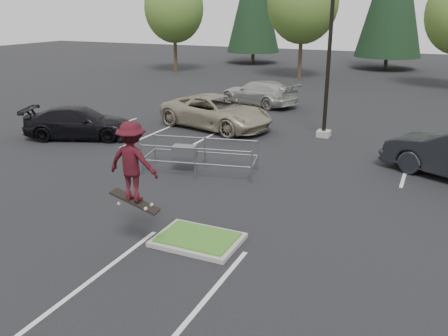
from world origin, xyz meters
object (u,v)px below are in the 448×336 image
at_px(decid_b, 303,5).
at_px(light_pole, 330,38).
at_px(decid_a, 174,10).
at_px(car_l_tan, 216,112).
at_px(car_far_silver, 260,93).
at_px(car_l_black, 78,123).
at_px(skateboarder, 132,162).
at_px(cart_corral, 188,152).

bearing_deg(decid_b, light_pole, -70.65).
height_order(light_pole, decid_a, light_pole).
xyz_separation_m(light_pole, car_l_tan, (-5.44, -0.50, -3.73)).
height_order(decid_b, car_far_silver, decid_b).
relative_size(decid_a, car_l_tan, 1.49).
xyz_separation_m(car_l_black, car_far_silver, (5.00, 11.00, 0.03)).
height_order(light_pole, skateboarder, light_pole).
xyz_separation_m(skateboarder, car_l_black, (-8.80, 8.00, -1.62)).
distance_m(cart_corral, skateboarder, 6.37).
xyz_separation_m(decid_a, car_l_black, (8.01, -23.03, -4.85)).
bearing_deg(car_far_silver, decid_a, -113.17).
bearing_deg(decid_a, car_l_tan, -54.81).
bearing_deg(decid_b, car_l_tan, -86.78).
relative_size(car_l_black, car_far_silver, 0.96).
relative_size(decid_a, cart_corral, 2.04).
bearing_deg(light_pole, car_l_tan, -174.75).
bearing_deg(skateboarder, car_l_tan, -76.27).
bearing_deg(car_far_silver, cart_corral, 28.46).
height_order(light_pole, car_far_silver, light_pole).
height_order(skateboarder, car_l_tan, skateboarder).
distance_m(light_pole, skateboarder, 13.30).
distance_m(decid_a, car_l_black, 24.86).
relative_size(light_pole, decid_a, 1.14).
height_order(decid_b, skateboarder, decid_b).
height_order(cart_corral, car_l_tan, car_l_tan).
distance_m(decid_b, car_l_black, 24.45).
relative_size(light_pole, skateboarder, 4.50).
xyz_separation_m(light_pole, decid_a, (-18.51, 18.03, 1.02)).
relative_size(decid_a, skateboarder, 3.96).
xyz_separation_m(decid_b, car_far_silver, (1.01, -12.53, -5.28)).
bearing_deg(skateboarder, car_far_silver, -81.61).
distance_m(decid_a, skateboarder, 35.44).
height_order(light_pole, car_l_tan, light_pole).
bearing_deg(car_l_tan, decid_b, 17.47).
height_order(skateboarder, car_far_silver, skateboarder).
xyz_separation_m(decid_b, skateboarder, (4.81, -31.53, -3.69)).
xyz_separation_m(cart_corral, skateboarder, (1.76, -5.91, 1.61)).
bearing_deg(cart_corral, skateboarder, -85.50).
xyz_separation_m(light_pole, decid_b, (-6.51, 18.53, 1.48)).
bearing_deg(cart_corral, car_l_black, 151.39).
relative_size(cart_corral, car_l_black, 0.86).
height_order(decid_a, car_l_tan, decid_a).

